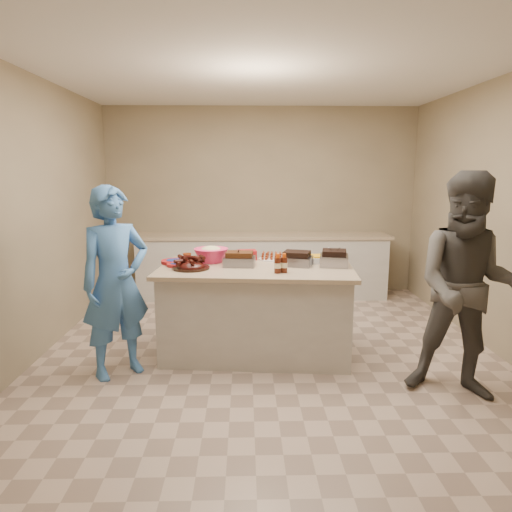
{
  "coord_description": "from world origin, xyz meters",
  "views": [
    {
      "loc": [
        -0.24,
        -4.23,
        1.79
      ],
      "look_at": [
        -0.13,
        0.11,
        0.98
      ],
      "focal_mm": 32.0,
      "sensor_mm": 36.0,
      "label": 1
    }
  ],
  "objects_px": {
    "rib_platter": "(191,269)",
    "plastic_cup": "(187,261)",
    "guest_gray": "(460,394)",
    "mustard_bottle": "(238,265)",
    "island": "(256,353)",
    "bbq_bottle_a": "(284,272)",
    "bbq_bottle_b": "(277,273)",
    "coleslaw_bowl": "(211,262)",
    "guest_blue": "(121,373)",
    "roasting_pan": "(334,266)"
  },
  "relations": [
    {
      "from": "rib_platter",
      "to": "mustard_bottle",
      "type": "height_order",
      "value": "rib_platter"
    },
    {
      "from": "coleslaw_bowl",
      "to": "plastic_cup",
      "type": "xyz_separation_m",
      "value": [
        -0.25,
        0.05,
        0.0
      ]
    },
    {
      "from": "rib_platter",
      "to": "bbq_bottle_a",
      "type": "height_order",
      "value": "bbq_bottle_a"
    },
    {
      "from": "mustard_bottle",
      "to": "guest_gray",
      "type": "bearing_deg",
      "value": -28.31
    },
    {
      "from": "bbq_bottle_b",
      "to": "guest_blue",
      "type": "distance_m",
      "value": 1.67
    },
    {
      "from": "island",
      "to": "rib_platter",
      "type": "xyz_separation_m",
      "value": [
        -0.62,
        -0.06,
        0.88
      ]
    },
    {
      "from": "roasting_pan",
      "to": "guest_gray",
      "type": "height_order",
      "value": "roasting_pan"
    },
    {
      "from": "island",
      "to": "guest_blue",
      "type": "relative_size",
      "value": 1.11
    },
    {
      "from": "rib_platter",
      "to": "bbq_bottle_a",
      "type": "bearing_deg",
      "value": -11.84
    },
    {
      "from": "bbq_bottle_b",
      "to": "plastic_cup",
      "type": "xyz_separation_m",
      "value": [
        -0.89,
        0.57,
        0.0
      ]
    },
    {
      "from": "rib_platter",
      "to": "coleslaw_bowl",
      "type": "bearing_deg",
      "value": 62.37
    },
    {
      "from": "guest_blue",
      "to": "mustard_bottle",
      "type": "bearing_deg",
      "value": -11.69
    },
    {
      "from": "rib_platter",
      "to": "guest_blue",
      "type": "relative_size",
      "value": 0.21
    },
    {
      "from": "rib_platter",
      "to": "plastic_cup",
      "type": "height_order",
      "value": "rib_platter"
    },
    {
      "from": "rib_platter",
      "to": "guest_gray",
      "type": "height_order",
      "value": "rib_platter"
    },
    {
      "from": "rib_platter",
      "to": "coleslaw_bowl",
      "type": "relative_size",
      "value": 1.01
    },
    {
      "from": "island",
      "to": "bbq_bottle_b",
      "type": "height_order",
      "value": "bbq_bottle_b"
    },
    {
      "from": "bbq_bottle_a",
      "to": "plastic_cup",
      "type": "bearing_deg",
      "value": 150.03
    },
    {
      "from": "bbq_bottle_a",
      "to": "bbq_bottle_b",
      "type": "height_order",
      "value": "same"
    },
    {
      "from": "rib_platter",
      "to": "plastic_cup",
      "type": "bearing_deg",
      "value": 102.74
    },
    {
      "from": "island",
      "to": "plastic_cup",
      "type": "height_order",
      "value": "plastic_cup"
    },
    {
      "from": "coleslaw_bowl",
      "to": "bbq_bottle_b",
      "type": "distance_m",
      "value": 0.82
    },
    {
      "from": "roasting_pan",
      "to": "guest_blue",
      "type": "distance_m",
      "value": 2.22
    },
    {
      "from": "bbq_bottle_b",
      "to": "coleslaw_bowl",
      "type": "bearing_deg",
      "value": 140.74
    },
    {
      "from": "bbq_bottle_b",
      "to": "mustard_bottle",
      "type": "bearing_deg",
      "value": 136.21
    },
    {
      "from": "rib_platter",
      "to": "guest_blue",
      "type": "distance_m",
      "value": 1.13
    },
    {
      "from": "mustard_bottle",
      "to": "plastic_cup",
      "type": "height_order",
      "value": "mustard_bottle"
    },
    {
      "from": "coleslaw_bowl",
      "to": "bbq_bottle_b",
      "type": "bearing_deg",
      "value": -39.26
    },
    {
      "from": "rib_platter",
      "to": "guest_gray",
      "type": "relative_size",
      "value": 0.2
    },
    {
      "from": "bbq_bottle_a",
      "to": "guest_blue",
      "type": "bearing_deg",
      "value": -172.9
    },
    {
      "from": "rib_platter",
      "to": "bbq_bottle_b",
      "type": "bearing_deg",
      "value": -14.15
    },
    {
      "from": "guest_blue",
      "to": "rib_platter",
      "type": "bearing_deg",
      "value": -6.92
    },
    {
      "from": "bbq_bottle_b",
      "to": "mustard_bottle",
      "type": "height_order",
      "value": "bbq_bottle_b"
    },
    {
      "from": "mustard_bottle",
      "to": "guest_gray",
      "type": "height_order",
      "value": "mustard_bottle"
    },
    {
      "from": "bbq_bottle_a",
      "to": "guest_gray",
      "type": "distance_m",
      "value": 1.77
    },
    {
      "from": "coleslaw_bowl",
      "to": "guest_gray",
      "type": "distance_m",
      "value": 2.54
    },
    {
      "from": "roasting_pan",
      "to": "guest_blue",
      "type": "xyz_separation_m",
      "value": [
        -1.99,
        -0.47,
        -0.88
      ]
    },
    {
      "from": "bbq_bottle_b",
      "to": "guest_blue",
      "type": "bearing_deg",
      "value": -173.45
    },
    {
      "from": "island",
      "to": "coleslaw_bowl",
      "type": "height_order",
      "value": "coleslaw_bowl"
    },
    {
      "from": "mustard_bottle",
      "to": "guest_gray",
      "type": "xyz_separation_m",
      "value": [
        1.82,
        -0.98,
        -0.88
      ]
    },
    {
      "from": "island",
      "to": "plastic_cup",
      "type": "bearing_deg",
      "value": 161.69
    },
    {
      "from": "coleslaw_bowl",
      "to": "guest_blue",
      "type": "xyz_separation_m",
      "value": [
        -0.78,
        -0.68,
        -0.88
      ]
    },
    {
      "from": "bbq_bottle_b",
      "to": "rib_platter",
      "type": "bearing_deg",
      "value": 165.85
    },
    {
      "from": "plastic_cup",
      "to": "bbq_bottle_a",
      "type": "bearing_deg",
      "value": -29.97
    },
    {
      "from": "rib_platter",
      "to": "coleslaw_bowl",
      "type": "distance_m",
      "value": 0.36
    },
    {
      "from": "plastic_cup",
      "to": "guest_gray",
      "type": "xyz_separation_m",
      "value": [
        2.34,
        -1.2,
        -0.88
      ]
    },
    {
      "from": "coleslaw_bowl",
      "to": "mustard_bottle",
      "type": "bearing_deg",
      "value": -32.04
    },
    {
      "from": "bbq_bottle_a",
      "to": "mustard_bottle",
      "type": "relative_size",
      "value": 1.35
    },
    {
      "from": "rib_platter",
      "to": "coleslaw_bowl",
      "type": "xyz_separation_m",
      "value": [
        0.17,
        0.32,
        0.0
      ]
    },
    {
      "from": "mustard_bottle",
      "to": "bbq_bottle_a",
      "type": "bearing_deg",
      "value": -37.69
    }
  ]
}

